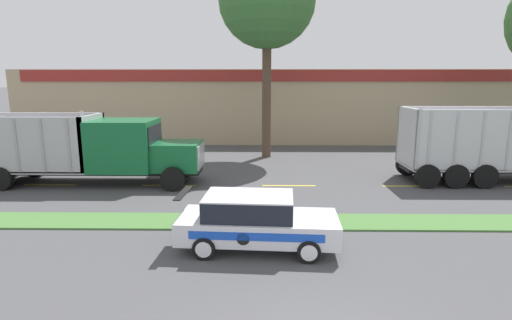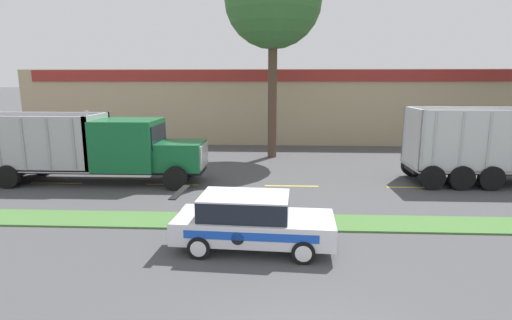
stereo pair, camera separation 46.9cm
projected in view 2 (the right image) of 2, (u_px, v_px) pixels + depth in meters
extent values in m
cube|color=#477538|center=(293.00, 222.00, 13.17)|extent=(120.00, 1.53, 0.06)
cube|color=yellow|center=(56.00, 183.00, 18.35)|extent=(2.40, 0.14, 0.01)
cube|color=yellow|center=(172.00, 184.00, 18.09)|extent=(2.40, 0.14, 0.01)
cube|color=yellow|center=(292.00, 186.00, 17.84)|extent=(2.40, 0.14, 0.01)
cube|color=yellow|center=(414.00, 187.00, 17.58)|extent=(2.40, 0.14, 0.01)
cube|color=black|center=(82.00, 169.00, 18.51)|extent=(11.40, 1.42, 0.18)
cube|color=#146033|center=(181.00, 155.00, 18.15)|extent=(2.03, 2.11, 1.22)
cube|color=#B7B7BC|center=(204.00, 155.00, 18.10)|extent=(0.06, 1.80, 1.04)
cube|color=#146033|center=(129.00, 144.00, 18.16)|extent=(2.73, 2.58, 2.22)
cube|color=black|center=(159.00, 136.00, 18.02)|extent=(0.04, 2.19, 1.00)
cylinder|color=silver|center=(88.00, 129.00, 17.26)|extent=(0.14, 0.14, 1.57)
cube|color=#ADADB2|center=(32.00, 165.00, 18.59)|extent=(6.64, 2.58, 0.12)
cube|color=#ADADB2|center=(98.00, 140.00, 18.20)|extent=(0.16, 2.58, 2.39)
cube|color=#ADADB2|center=(12.00, 144.00, 17.17)|extent=(6.64, 0.16, 2.39)
cube|color=#ADADB2|center=(44.00, 136.00, 19.54)|extent=(6.64, 0.16, 2.39)
cube|color=#99999E|center=(23.00, 145.00, 17.05)|extent=(0.10, 0.04, 2.27)
cube|color=#99999E|center=(48.00, 145.00, 17.00)|extent=(0.10, 0.04, 2.27)
cube|color=#99999E|center=(74.00, 145.00, 16.94)|extent=(0.10, 0.04, 2.27)
cylinder|color=black|center=(175.00, 179.00, 17.06)|extent=(1.02, 0.30, 1.02)
cylinder|color=black|center=(188.00, 166.00, 19.54)|extent=(1.02, 0.30, 1.02)
cylinder|color=black|center=(18.00, 164.00, 19.95)|extent=(1.02, 0.30, 1.02)
cylinder|color=black|center=(8.00, 177.00, 17.41)|extent=(1.02, 0.30, 1.02)
cylinder|color=black|center=(42.00, 165.00, 19.89)|extent=(1.02, 0.30, 1.02)
cube|color=silver|center=(471.00, 167.00, 18.20)|extent=(5.62, 2.51, 0.12)
cube|color=silver|center=(413.00, 137.00, 18.08)|extent=(0.16, 2.51, 2.65)
cube|color=silver|center=(488.00, 142.00, 16.80)|extent=(5.62, 0.16, 2.65)
cube|color=silver|center=(462.00, 134.00, 19.10)|extent=(5.62, 0.16, 2.65)
cube|color=#B2B2B7|center=(435.00, 142.00, 16.81)|extent=(0.10, 0.04, 2.52)
cube|color=#B2B2B7|center=(462.00, 142.00, 16.75)|extent=(0.10, 0.04, 2.52)
cube|color=#B2B2B7|center=(489.00, 142.00, 16.70)|extent=(0.10, 0.04, 2.52)
cylinder|color=black|center=(432.00, 178.00, 17.15)|extent=(1.07, 0.30, 1.07)
cylinder|color=black|center=(413.00, 166.00, 19.56)|extent=(1.07, 0.30, 1.07)
cylinder|color=black|center=(462.00, 178.00, 17.09)|extent=(1.07, 0.30, 1.07)
cylinder|color=black|center=(439.00, 166.00, 19.50)|extent=(1.07, 0.30, 1.07)
cylinder|color=black|center=(491.00, 178.00, 17.03)|extent=(1.07, 0.30, 1.07)
cylinder|color=black|center=(465.00, 166.00, 19.45)|extent=(1.07, 0.30, 1.07)
cube|color=silver|center=(254.00, 227.00, 11.12)|extent=(4.50, 2.07, 0.62)
cube|color=black|center=(245.00, 206.00, 11.03)|extent=(2.51, 1.73, 0.56)
cube|color=silver|center=(245.00, 196.00, 10.98)|extent=(2.51, 1.73, 0.04)
cube|color=black|center=(180.00, 192.00, 11.17)|extent=(0.29, 1.45, 0.03)
cube|color=blue|center=(250.00, 237.00, 10.22)|extent=(3.51, 0.23, 0.22)
cylinder|color=black|center=(237.00, 239.00, 10.27)|extent=(0.34, 0.03, 0.34)
cylinder|color=black|center=(303.00, 252.00, 10.20)|extent=(0.62, 0.24, 0.61)
cylinder|color=silver|center=(303.00, 254.00, 10.09)|extent=(0.43, 0.04, 0.43)
cylinder|color=black|center=(303.00, 228.00, 11.87)|extent=(0.62, 0.24, 0.61)
cylinder|color=silver|center=(303.00, 227.00, 11.98)|extent=(0.43, 0.04, 0.43)
cylinder|color=black|center=(199.00, 247.00, 10.49)|extent=(0.62, 0.24, 0.61)
cylinder|color=silver|center=(198.00, 249.00, 10.39)|extent=(0.43, 0.04, 0.43)
cylinder|color=black|center=(213.00, 225.00, 12.17)|extent=(0.62, 0.24, 0.61)
cylinder|color=silver|center=(214.00, 223.00, 12.27)|extent=(0.43, 0.04, 0.43)
cube|color=tan|center=(306.00, 103.00, 34.38)|extent=(42.80, 12.00, 5.44)
cube|color=maroon|center=(313.00, 76.00, 28.01)|extent=(40.66, 0.10, 0.80)
cylinder|color=brown|center=(272.00, 94.00, 24.00)|extent=(0.54, 0.54, 7.72)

